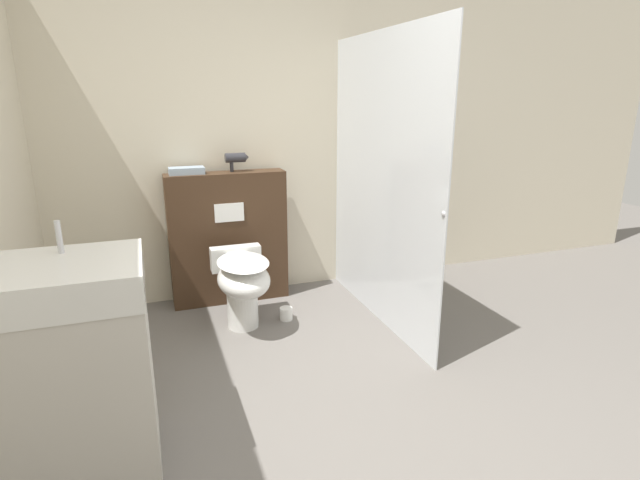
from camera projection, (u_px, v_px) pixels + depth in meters
ground_plane at (389, 477)px, 2.16m from camera, size 12.00×12.00×0.00m
wall_back at (258, 140)px, 3.95m from camera, size 8.00×0.06×2.50m
partition_panel at (229, 238)px, 3.91m from camera, size 0.90×0.21×1.03m
shower_glass at (381, 183)px, 3.46m from camera, size 0.04×1.65×2.00m
toilet at (243, 282)px, 3.44m from camera, size 0.36×0.59×0.54m
sink_vanity at (73, 371)px, 2.09m from camera, size 0.63×0.53×1.10m
hair_drier at (236, 158)px, 3.78m from camera, size 0.18×0.07×0.14m
folded_towel at (187, 171)px, 3.67m from camera, size 0.25×0.13×0.05m
spare_toilet_roll at (286, 314)px, 3.66m from camera, size 0.09×0.09×0.09m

